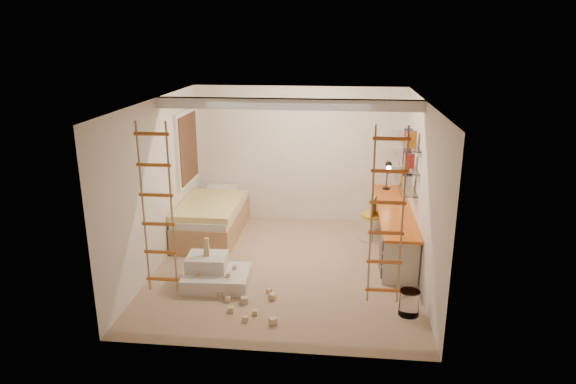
# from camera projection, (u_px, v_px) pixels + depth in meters

# --- Properties ---
(floor) EXTENTS (4.50, 4.50, 0.00)m
(floor) POSITION_uv_depth(u_px,v_px,m) (286.00, 267.00, 8.08)
(floor) COLOR tan
(floor) RESTS_ON ground
(ceiling_beam) EXTENTS (4.00, 0.18, 0.16)m
(ceiling_beam) POSITION_uv_depth(u_px,v_px,m) (288.00, 104.00, 7.62)
(ceiling_beam) COLOR white
(ceiling_beam) RESTS_ON ceiling
(window_frame) EXTENTS (0.06, 1.15, 1.35)m
(window_frame) POSITION_uv_depth(u_px,v_px,m) (186.00, 148.00, 9.25)
(window_frame) COLOR white
(window_frame) RESTS_ON wall_left
(window_blind) EXTENTS (0.02, 1.00, 1.20)m
(window_blind) POSITION_uv_depth(u_px,v_px,m) (189.00, 148.00, 9.24)
(window_blind) COLOR #4C2D1E
(window_blind) RESTS_ON window_frame
(rope_ladder_left) EXTENTS (0.41, 0.04, 2.13)m
(rope_ladder_left) POSITION_uv_depth(u_px,v_px,m) (157.00, 210.00, 6.11)
(rope_ladder_left) COLOR orange
(rope_ladder_left) RESTS_ON ceiling
(rope_ladder_right) EXTENTS (0.41, 0.04, 2.13)m
(rope_ladder_right) POSITION_uv_depth(u_px,v_px,m) (387.00, 218.00, 5.84)
(rope_ladder_right) COLOR orange
(rope_ladder_right) RESTS_ON ceiling
(waste_bin) EXTENTS (0.27, 0.27, 0.34)m
(waste_bin) POSITION_uv_depth(u_px,v_px,m) (409.00, 303.00, 6.68)
(waste_bin) COLOR white
(waste_bin) RESTS_ON floor
(desk) EXTENTS (0.56, 2.80, 0.75)m
(desk) POSITION_uv_depth(u_px,v_px,m) (393.00, 228.00, 8.61)
(desk) COLOR #D95F19
(desk) RESTS_ON floor
(shelves) EXTENTS (0.25, 1.80, 0.71)m
(shelves) POSITION_uv_depth(u_px,v_px,m) (405.00, 161.00, 8.53)
(shelves) COLOR white
(shelves) RESTS_ON wall_right
(bed) EXTENTS (1.02, 2.00, 0.69)m
(bed) POSITION_uv_depth(u_px,v_px,m) (212.00, 218.00, 9.30)
(bed) COLOR #AD7F51
(bed) RESTS_ON floor
(task_lamp) EXTENTS (0.14, 0.36, 0.57)m
(task_lamp) POSITION_uv_depth(u_px,v_px,m) (388.00, 171.00, 9.31)
(task_lamp) COLOR black
(task_lamp) RESTS_ON desk
(swivel_chair) EXTENTS (0.57, 0.57, 0.80)m
(swivel_chair) POSITION_uv_depth(u_px,v_px,m) (372.00, 224.00, 9.07)
(swivel_chair) COLOR gold
(swivel_chair) RESTS_ON floor
(play_platform) EXTENTS (0.98, 0.78, 0.42)m
(play_platform) POSITION_uv_depth(u_px,v_px,m) (214.00, 274.00, 7.50)
(play_platform) COLOR silver
(play_platform) RESTS_ON floor
(toy_blocks) EXTENTS (1.26, 1.16, 0.69)m
(toy_blocks) POSITION_uv_depth(u_px,v_px,m) (233.00, 285.00, 7.11)
(toy_blocks) COLOR #CCB284
(toy_blocks) RESTS_ON floor
(books) EXTENTS (0.14, 0.64, 0.92)m
(books) POSITION_uv_depth(u_px,v_px,m) (405.00, 153.00, 8.49)
(books) COLOR white
(books) RESTS_ON shelves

